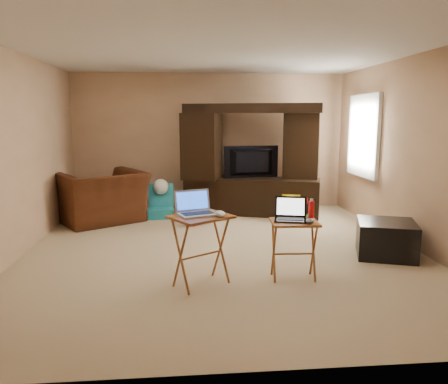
{
  "coord_description": "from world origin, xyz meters",
  "views": [
    {
      "loc": [
        -0.48,
        -5.42,
        1.69
      ],
      "look_at": [
        0.0,
        -0.2,
        0.8
      ],
      "focal_mm": 35.0,
      "sensor_mm": 36.0,
      "label": 1
    }
  ],
  "objects": [
    {
      "name": "child_rocker",
      "position": [
        -0.89,
        1.99,
        0.29
      ],
      "size": [
        0.45,
        0.51,
        0.57
      ],
      "primitive_type": null,
      "rotation": [
        0.0,
        0.0,
        0.04
      ],
      "color": "#187586",
      "rests_on": "floor"
    },
    {
      "name": "ceiling",
      "position": [
        0.0,
        0.0,
        2.5
      ],
      "size": [
        5.5,
        5.5,
        0.0
      ],
      "primitive_type": "plane",
      "rotation": [
        3.14,
        0.0,
        0.0
      ],
      "color": "silver",
      "rests_on": "ground"
    },
    {
      "name": "floor",
      "position": [
        0.0,
        0.0,
        0.0
      ],
      "size": [
        5.5,
        5.5,
        0.0
      ],
      "primitive_type": "plane",
      "color": "#C9B28B",
      "rests_on": "ground"
    },
    {
      "name": "laptop_right",
      "position": [
        0.62,
        -1.05,
        0.75
      ],
      "size": [
        0.38,
        0.34,
        0.24
      ],
      "primitive_type": "cube",
      "rotation": [
        0.0,
        0.0,
        -0.24
      ],
      "color": "black",
      "rests_on": "tray_table_right"
    },
    {
      "name": "window_frame",
      "position": [
        2.46,
        1.55,
        1.4
      ],
      "size": [
        0.06,
        1.14,
        1.34
      ],
      "primitive_type": "cube",
      "color": "white",
      "rests_on": "ground"
    },
    {
      "name": "mouse_right",
      "position": [
        0.79,
        -1.19,
        0.65
      ],
      "size": [
        0.12,
        0.15,
        0.05
      ],
      "primitive_type": "ellipsoid",
      "rotation": [
        0.0,
        0.0,
        -0.39
      ],
      "color": "#39393D",
      "rests_on": "tray_table_right"
    },
    {
      "name": "recliner",
      "position": [
        -1.83,
        1.73,
        0.42
      ],
      "size": [
        1.68,
        1.63,
        0.83
      ],
      "primitive_type": "imported",
      "rotation": [
        0.0,
        0.0,
        3.71
      ],
      "color": "#401E0D",
      "rests_on": "floor"
    },
    {
      "name": "tray_table_right",
      "position": [
        0.66,
        -1.07,
        0.31
      ],
      "size": [
        0.5,
        0.41,
        0.63
      ],
      "primitive_type": "cube",
      "rotation": [
        0.0,
        0.0,
        -0.05
      ],
      "color": "#925A23",
      "rests_on": "floor"
    },
    {
      "name": "plush_toy",
      "position": [
        -0.36,
        1.31,
        0.18
      ],
      "size": [
        0.33,
        0.27,
        0.37
      ],
      "primitive_type": null,
      "color": "red",
      "rests_on": "floor"
    },
    {
      "name": "wall_back",
      "position": [
        0.0,
        2.75,
        1.25
      ],
      "size": [
        5.0,
        0.0,
        5.0
      ],
      "primitive_type": "plane",
      "rotation": [
        1.57,
        0.0,
        0.0
      ],
      "color": "tan",
      "rests_on": "ground"
    },
    {
      "name": "mouse_left",
      "position": [
        -0.13,
        -1.23,
        0.76
      ],
      "size": [
        0.13,
        0.17,
        0.06
      ],
      "primitive_type": "ellipsoid",
      "rotation": [
        0.0,
        0.0,
        0.25
      ],
      "color": "silver",
      "rests_on": "tray_table_left"
    },
    {
      "name": "wall_right",
      "position": [
        2.5,
        0.0,
        1.25
      ],
      "size": [
        0.0,
        5.5,
        5.5
      ],
      "primitive_type": "plane",
      "rotation": [
        1.57,
        0.0,
        -1.57
      ],
      "color": "tan",
      "rests_on": "ground"
    },
    {
      "name": "water_bottle",
      "position": [
        0.86,
        -0.99,
        0.73
      ],
      "size": [
        0.06,
        0.06,
        0.19
      ],
      "primitive_type": "cylinder",
      "color": "red",
      "rests_on": "tray_table_right"
    },
    {
      "name": "entertainment_center",
      "position": [
        0.71,
        2.14,
        0.97
      ],
      "size": [
        2.43,
        1.31,
        1.93
      ],
      "primitive_type": "cube",
      "rotation": [
        0.0,
        0.0,
        -0.32
      ],
      "color": "black",
      "rests_on": "floor"
    },
    {
      "name": "wall_left",
      "position": [
        -2.5,
        0.0,
        1.25
      ],
      "size": [
        0.0,
        5.5,
        5.5
      ],
      "primitive_type": "plane",
      "rotation": [
        1.57,
        0.0,
        1.57
      ],
      "color": "tan",
      "rests_on": "ground"
    },
    {
      "name": "window_pane",
      "position": [
        2.48,
        1.55,
        1.4
      ],
      "size": [
        0.0,
        1.2,
        1.2
      ],
      "primitive_type": "plane",
      "rotation": [
        1.57,
        0.0,
        -1.57
      ],
      "color": "white",
      "rests_on": "ground"
    },
    {
      "name": "tray_table_left",
      "position": [
        -0.32,
        -1.16,
        0.36
      ],
      "size": [
        0.71,
        0.68,
        0.73
      ],
      "primitive_type": "cube",
      "rotation": [
        0.0,
        0.0,
        0.58
      ],
      "color": "#974C24",
      "rests_on": "floor"
    },
    {
      "name": "ottoman",
      "position": [
        2.0,
        -0.41,
        0.22
      ],
      "size": [
        0.86,
        0.86,
        0.43
      ],
      "primitive_type": "cube",
      "rotation": [
        0.0,
        0.0,
        -0.33
      ],
      "color": "black",
      "rests_on": "floor"
    },
    {
      "name": "wall_front",
      "position": [
        0.0,
        -2.75,
        1.25
      ],
      "size": [
        5.0,
        0.0,
        5.0
      ],
      "primitive_type": "plane",
      "rotation": [
        -1.57,
        0.0,
        0.0
      ],
      "color": "tan",
      "rests_on": "ground"
    },
    {
      "name": "television",
      "position": [
        0.71,
        2.09,
        0.93
      ],
      "size": [
        0.99,
        0.24,
        0.56
      ],
      "primitive_type": "imported",
      "rotation": [
        0.0,
        0.0,
        3.25
      ],
      "color": "black",
      "rests_on": "entertainment_center"
    },
    {
      "name": "laptop_left",
      "position": [
        -0.35,
        -1.13,
        0.85
      ],
      "size": [
        0.46,
        0.42,
        0.24
      ],
      "primitive_type": "cube",
      "rotation": [
        0.0,
        0.0,
        0.35
      ],
      "color": "#A3A4A8",
      "rests_on": "tray_table_left"
    },
    {
      "name": "push_toy",
      "position": [
        1.41,
        1.68,
        0.22
      ],
      "size": [
        0.68,
        0.56,
        0.44
      ],
      "primitive_type": null,
      "rotation": [
        0.0,
        0.0,
        0.28
      ],
      "color": "blue",
      "rests_on": "floor"
    }
  ]
}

